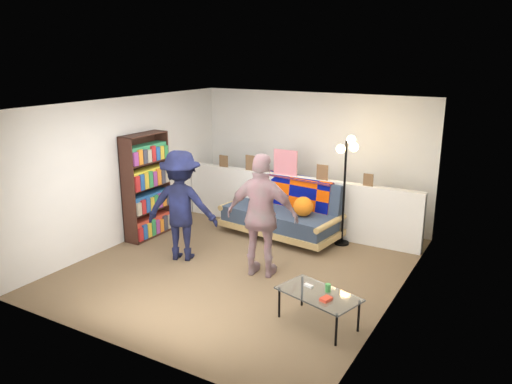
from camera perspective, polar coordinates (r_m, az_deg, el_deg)
ground at (r=7.57m, az=-1.53°, el=-8.39°), size 5.00×5.00×0.00m
room_shell at (r=7.46m, az=0.27°, el=4.73°), size 4.60×5.05×2.45m
half_wall_ledge at (r=8.88m, az=4.51°, el=-1.30°), size 4.45×0.15×1.00m
ledge_decor at (r=8.79m, az=3.22°, el=3.10°), size 2.97×0.02×0.45m
futon_sofa at (r=8.65m, az=3.16°, el=-2.36°), size 2.16×1.22×0.89m
bookshelf at (r=8.69m, az=-12.41°, el=0.29°), size 0.30×0.90×1.79m
coffee_table at (r=5.94m, az=7.20°, el=-11.66°), size 1.05×0.76×0.49m
floor_lamp at (r=8.15m, az=10.33°, el=2.66°), size 0.40×0.33×1.81m
person_left at (r=7.64m, az=-8.52°, el=-1.56°), size 1.24×0.97×1.69m
person_right at (r=6.96m, az=0.72°, el=-2.77°), size 1.10×0.62×1.77m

